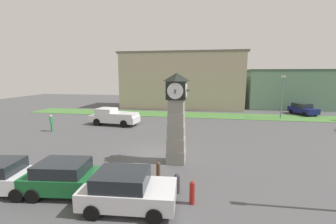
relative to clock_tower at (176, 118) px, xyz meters
name	(u,v)px	position (x,y,z in m)	size (l,w,h in m)	color
ground_plane	(155,153)	(-1.71, 1.35, -2.93)	(87.48, 87.48, 0.00)	#4C4C4F
clock_tower	(176,118)	(0.00, 0.00, 0.00)	(1.56, 1.44, 5.70)	gray
bollard_near_tower	(192,192)	(1.34, -4.59, -2.39)	(0.23, 0.23, 1.05)	maroon
bollard_mid_row	(177,183)	(0.56, -3.78, -2.44)	(0.29, 0.29, 0.96)	#333338
bollard_far_row	(158,171)	(-0.58, -2.71, -2.40)	(0.22, 0.22, 1.04)	brown
car_navy_sedan	(0,176)	(-7.79, -5.15, -2.14)	(4.39, 2.36, 1.55)	silver
car_near_tower	(68,177)	(-4.52, -4.69, -2.13)	(4.22, 2.35, 1.56)	#19602D
car_by_building	(127,190)	(-1.34, -5.35, -2.12)	(4.06, 2.33, 1.60)	silver
car_far_lot	(303,109)	(15.20, 20.45, -2.12)	(3.20, 4.34, 1.60)	navy
pickup_truck	(114,117)	(-8.39, 9.67, -2.00)	(5.65, 2.58, 1.85)	silver
pedestrian_crossing_lot	(51,122)	(-13.34, 5.81, -1.98)	(0.46, 0.44, 1.66)	#338C4C
street_lamp_near_road	(282,94)	(11.21, 16.76, 0.29)	(0.50, 0.24, 5.48)	slate
warehouse_blue_far	(182,80)	(-2.47, 24.77, 1.70)	(20.50, 7.70, 9.24)	#B7A88E
storefront_low_left	(288,88)	(15.70, 28.38, 0.30)	(14.99, 9.66, 6.43)	gray
grass_verge_far	(209,115)	(2.19, 17.39, -2.91)	(52.49, 4.54, 0.04)	#477A38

